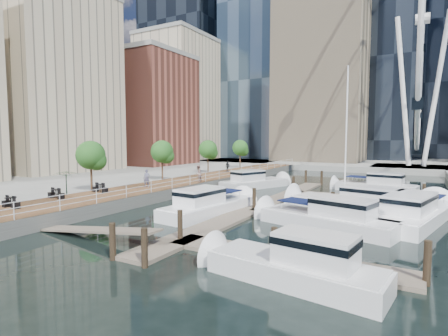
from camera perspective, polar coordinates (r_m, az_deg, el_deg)
ground at (r=23.53m, az=-10.17°, el=-9.48°), size 520.00×520.00×0.00m
boardwalk at (r=40.53m, az=-6.49°, el=-2.72°), size 6.00×60.00×1.00m
seawall at (r=38.86m, az=-2.89°, el=-3.02°), size 0.25×60.00×1.00m
land_inland at (r=60.38m, az=-27.73°, el=-0.78°), size 48.00×90.00×1.00m
land_far at (r=120.54m, az=22.44°, el=1.91°), size 200.00×114.00×1.00m
pier at (r=69.74m, az=28.83°, el=-0.15°), size 14.00×12.00×1.00m
railing at (r=38.79m, az=-3.03°, el=-1.51°), size 0.10×60.00×1.05m
floating_docks at (r=28.79m, az=15.69°, el=-5.96°), size 16.00×34.00×2.60m
midrise_condos at (r=65.92m, az=-18.18°, el=11.21°), size 19.00×67.00×28.00m
ferris_wheel at (r=72.40m, az=29.69°, el=20.33°), size 5.80×45.60×47.80m
street_trees at (r=40.89m, az=-10.09°, el=2.63°), size 2.60×42.60×4.60m
cafe_tables at (r=29.75m, az=-28.46°, el=-4.30°), size 2.50×13.70×0.74m
yacht_foreground at (r=23.75m, az=16.35°, el=-9.47°), size 9.93×4.93×2.15m
pedestrian_near at (r=35.31m, az=-12.51°, el=-1.67°), size 0.76×0.68×1.75m
pedestrian_mid at (r=38.53m, az=-4.23°, el=-0.95°), size 0.76×0.95×1.87m
pedestrian_far at (r=50.75m, az=0.61°, el=0.28°), size 1.00×0.72×1.58m
moored_yachts at (r=29.83m, az=18.17°, el=-6.61°), size 22.73×31.22×11.50m
cafe_seating at (r=28.50m, az=-32.09°, el=-3.34°), size 4.82×11.21×2.37m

